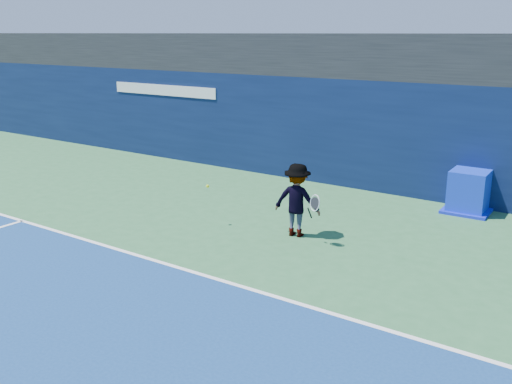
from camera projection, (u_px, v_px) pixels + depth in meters
ground at (46, 340)px, 8.11m from camera, size 80.00×80.00×0.00m
baseline at (185, 270)px, 10.49m from camera, size 24.00×0.10×0.01m
stadium_band at (378, 55)px, 16.28m from camera, size 36.00×3.00×1.20m
back_wall_assembly at (360, 133)px, 16.05m from camera, size 36.00×1.03×3.00m
equipment_cart at (469, 193)px, 13.80m from camera, size 1.10×1.10×1.03m
tennis_player at (297, 200)px, 12.10m from camera, size 1.29×0.76×1.58m
tennis_ball at (208, 186)px, 12.72m from camera, size 0.07×0.07×0.07m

